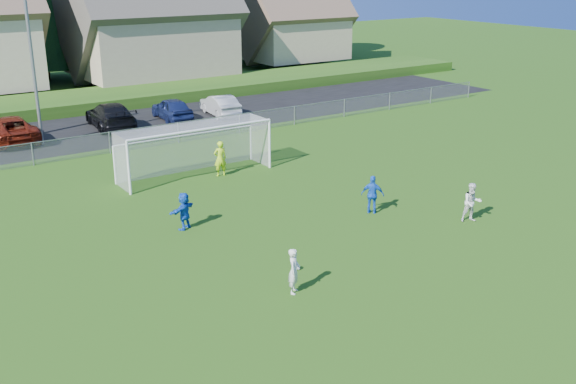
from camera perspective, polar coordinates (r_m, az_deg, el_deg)
name	(u,v)px	position (r m, az deg, el deg)	size (l,w,h in m)	color
ground	(440,309)	(20.71, 12.71, -9.65)	(160.00, 160.00, 0.00)	#193D0C
asphalt_lot	(110,129)	(43.04, -14.80, 5.22)	(60.00, 60.00, 0.00)	black
grass_embankment	(72,102)	(49.95, -17.82, 7.24)	(70.00, 6.00, 0.80)	#1E420F
soccer_ball	(297,267)	(22.56, 0.74, -6.35)	(0.22, 0.22, 0.22)	white
player_white_a	(294,271)	(20.83, 0.51, -6.70)	(0.53, 0.35, 1.47)	silver
player_white_b	(472,203)	(27.38, 15.31, -0.86)	(0.77, 0.60, 1.58)	silver
player_blue_a	(373,195)	(27.50, 7.18, -0.22)	(0.93, 0.39, 1.58)	blue
player_blue_b	(184,211)	(26.00, -8.79, -1.58)	(1.36, 0.43, 1.46)	blue
goalkeeper	(220,158)	(32.26, -5.76, 2.84)	(0.62, 0.41, 1.71)	#B4E11A
car_c	(9,129)	(41.54, -22.58, 4.95)	(2.45, 5.31, 1.48)	#62180B
car_d	(111,116)	(43.02, -14.79, 6.28)	(2.19, 5.39, 1.56)	black
car_e	(172,109)	(44.61, -9.80, 6.97)	(1.67, 4.16, 1.42)	navy
car_f	(220,105)	(45.43, -5.77, 7.33)	(1.45, 4.15, 1.37)	#B2B2B2
soccer_goal	(193,142)	(32.35, -8.05, 4.21)	(7.42, 1.90, 2.50)	white
chainlink_fence	(145,137)	(37.88, -12.02, 4.58)	(52.06, 0.06, 1.20)	gray
streetlight	(33,57)	(39.54, -20.78, 10.60)	(1.38, 0.18, 9.00)	slate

